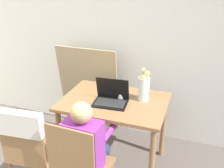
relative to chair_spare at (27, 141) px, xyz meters
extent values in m
cube|color=silver|center=(0.23, 1.35, 0.64)|extent=(6.40, 0.05, 2.50)
cube|color=olive|center=(0.53, 0.66, 0.12)|extent=(0.99, 0.70, 0.03)
cylinder|color=olive|center=(0.08, 0.36, -0.25)|extent=(0.05, 0.05, 0.71)
cylinder|color=olive|center=(0.97, 0.36, -0.25)|extent=(0.05, 0.05, 0.71)
cylinder|color=olive|center=(0.08, 0.96, -0.25)|extent=(0.05, 0.05, 0.71)
cylinder|color=olive|center=(0.97, 0.96, -0.25)|extent=(0.05, 0.05, 0.71)
cube|color=olive|center=(0.47, 0.07, -0.19)|extent=(0.42, 0.42, 0.02)
cube|color=olive|center=(0.46, -0.12, 0.06)|extent=(0.38, 0.04, 0.48)
cube|color=olive|center=(-0.01, 0.12, -0.19)|extent=(0.43, 0.43, 0.02)
cube|color=olive|center=(0.01, -0.07, 0.06)|extent=(0.38, 0.05, 0.48)
cylinder|color=olive|center=(0.14, 0.31, -0.41)|extent=(0.04, 0.04, 0.40)
cylinder|color=olive|center=(-0.20, 0.28, -0.41)|extent=(0.04, 0.04, 0.40)
cube|color=beige|center=(0.01, -0.07, 0.21)|extent=(0.40, 0.11, 0.20)
cube|color=purple|center=(0.47, 0.07, 0.02)|extent=(0.31, 0.19, 0.42)
sphere|color=tan|center=(0.47, 0.07, 0.32)|extent=(0.17, 0.17, 0.17)
sphere|color=#D8BC72|center=(0.47, 0.05, 0.34)|extent=(0.14, 0.14, 0.14)
cylinder|color=navy|center=(0.55, 0.20, -0.17)|extent=(0.10, 0.28, 0.09)
cylinder|color=navy|center=(0.41, 0.21, -0.17)|extent=(0.10, 0.28, 0.09)
cylinder|color=navy|center=(0.55, 0.34, -0.40)|extent=(0.07, 0.07, 0.42)
cylinder|color=navy|center=(0.42, 0.35, -0.40)|extent=(0.07, 0.07, 0.42)
cylinder|color=purple|center=(0.61, 0.27, 0.04)|extent=(0.07, 0.24, 0.06)
cylinder|color=purple|center=(0.36, 0.28, 0.04)|extent=(0.07, 0.24, 0.06)
cube|color=black|center=(0.51, 0.58, 0.14)|extent=(0.33, 0.25, 0.01)
cube|color=#2D2D2D|center=(0.51, 0.58, 0.15)|extent=(0.28, 0.18, 0.00)
cube|color=black|center=(0.51, 0.66, 0.26)|extent=(0.31, 0.08, 0.22)
cube|color=black|center=(0.50, 0.67, 0.26)|extent=(0.28, 0.07, 0.19)
cylinder|color=silver|center=(0.78, 0.76, 0.25)|extent=(0.11, 0.11, 0.23)
cylinder|color=#3D7A38|center=(0.80, 0.77, 0.30)|extent=(0.01, 0.01, 0.22)
sphere|color=#EFDB66|center=(0.80, 0.77, 0.41)|extent=(0.05, 0.05, 0.05)
cylinder|color=#3D7A38|center=(0.76, 0.78, 0.31)|extent=(0.01, 0.01, 0.25)
sphere|color=#EFDB66|center=(0.76, 0.78, 0.43)|extent=(0.04, 0.04, 0.04)
cylinder|color=#3D7A38|center=(0.77, 0.74, 0.28)|extent=(0.01, 0.01, 0.20)
sphere|color=#EFDB66|center=(0.77, 0.74, 0.38)|extent=(0.04, 0.04, 0.04)
cylinder|color=silver|center=(0.57, 0.71, 0.23)|extent=(0.07, 0.07, 0.17)
cylinder|color=#262628|center=(0.57, 0.71, 0.32)|extent=(0.04, 0.04, 0.02)
cube|color=tan|center=(0.00, 1.21, -0.07)|extent=(0.75, 0.17, 1.07)
camera|label=1|loc=(1.24, -1.42, 1.29)|focal=42.00mm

